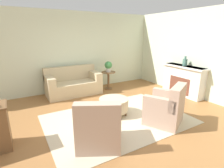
{
  "coord_description": "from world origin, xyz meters",
  "views": [
    {
      "loc": [
        -2.08,
        -3.31,
        2.04
      ],
      "look_at": [
        0.15,
        0.55,
        0.75
      ],
      "focal_mm": 28.0,
      "sensor_mm": 36.0,
      "label": 1
    }
  ],
  "objects_px": {
    "couch": "(73,84)",
    "side_table": "(108,77)",
    "armchair_right": "(166,109)",
    "armchair_left": "(98,128)",
    "potted_plant_on_side_table": "(108,66)",
    "vase_mantel_near": "(185,62)",
    "ottoman_table": "(114,104)"
  },
  "relations": [
    {
      "from": "couch",
      "to": "side_table",
      "type": "relative_size",
      "value": 2.7
    },
    {
      "from": "couch",
      "to": "side_table",
      "type": "distance_m",
      "value": 1.34
    },
    {
      "from": "side_table",
      "to": "vase_mantel_near",
      "type": "bearing_deg",
      "value": -44.36
    },
    {
      "from": "armchair_right",
      "to": "potted_plant_on_side_table",
      "type": "xyz_separation_m",
      "value": [
        0.13,
        3.0,
        0.52
      ]
    },
    {
      "from": "couch",
      "to": "vase_mantel_near",
      "type": "height_order",
      "value": "vase_mantel_near"
    },
    {
      "from": "armchair_left",
      "to": "ottoman_table",
      "type": "xyz_separation_m",
      "value": [
        0.92,
        1.0,
        -0.09
      ]
    },
    {
      "from": "couch",
      "to": "side_table",
      "type": "bearing_deg",
      "value": -5.08
    },
    {
      "from": "armchair_right",
      "to": "side_table",
      "type": "bearing_deg",
      "value": 87.59
    },
    {
      "from": "armchair_right",
      "to": "potted_plant_on_side_table",
      "type": "bearing_deg",
      "value": 87.59
    },
    {
      "from": "vase_mantel_near",
      "to": "armchair_left",
      "type": "bearing_deg",
      "value": -162.73
    },
    {
      "from": "armchair_left",
      "to": "side_table",
      "type": "xyz_separation_m",
      "value": [
        1.87,
        3.0,
        0.08
      ]
    },
    {
      "from": "couch",
      "to": "armchair_right",
      "type": "relative_size",
      "value": 1.74
    },
    {
      "from": "armchair_left",
      "to": "vase_mantel_near",
      "type": "height_order",
      "value": "vase_mantel_near"
    },
    {
      "from": "potted_plant_on_side_table",
      "to": "side_table",
      "type": "bearing_deg",
      "value": 180.0
    },
    {
      "from": "armchair_right",
      "to": "potted_plant_on_side_table",
      "type": "distance_m",
      "value": 3.05
    },
    {
      "from": "side_table",
      "to": "vase_mantel_near",
      "type": "distance_m",
      "value": 2.71
    },
    {
      "from": "armchair_left",
      "to": "vase_mantel_near",
      "type": "xyz_separation_m",
      "value": [
        3.74,
        1.16,
        0.77
      ]
    },
    {
      "from": "ottoman_table",
      "to": "vase_mantel_near",
      "type": "xyz_separation_m",
      "value": [
        2.83,
        0.17,
        0.85
      ]
    },
    {
      "from": "couch",
      "to": "potted_plant_on_side_table",
      "type": "distance_m",
      "value": 1.44
    },
    {
      "from": "couch",
      "to": "side_table",
      "type": "height_order",
      "value": "couch"
    },
    {
      "from": "vase_mantel_near",
      "to": "potted_plant_on_side_table",
      "type": "xyz_separation_m",
      "value": [
        -1.88,
        1.84,
        -0.24
      ]
    },
    {
      "from": "ottoman_table",
      "to": "vase_mantel_near",
      "type": "distance_m",
      "value": 2.96
    },
    {
      "from": "armchair_left",
      "to": "potted_plant_on_side_table",
      "type": "relative_size",
      "value": 2.68
    },
    {
      "from": "armchair_left",
      "to": "side_table",
      "type": "bearing_deg",
      "value": 58.13
    },
    {
      "from": "armchair_left",
      "to": "potted_plant_on_side_table",
      "type": "height_order",
      "value": "potted_plant_on_side_table"
    },
    {
      "from": "couch",
      "to": "vase_mantel_near",
      "type": "xyz_separation_m",
      "value": [
        3.21,
        -1.96,
        0.79
      ]
    },
    {
      "from": "side_table",
      "to": "potted_plant_on_side_table",
      "type": "xyz_separation_m",
      "value": [
        0.0,
        0.0,
        0.44
      ]
    },
    {
      "from": "armchair_right",
      "to": "potted_plant_on_side_table",
      "type": "height_order",
      "value": "potted_plant_on_side_table"
    },
    {
      "from": "armchair_right",
      "to": "vase_mantel_near",
      "type": "distance_m",
      "value": 2.44
    },
    {
      "from": "armchair_left",
      "to": "ottoman_table",
      "type": "height_order",
      "value": "armchair_left"
    },
    {
      "from": "vase_mantel_near",
      "to": "couch",
      "type": "bearing_deg",
      "value": 148.65
    },
    {
      "from": "ottoman_table",
      "to": "side_table",
      "type": "relative_size",
      "value": 1.12
    }
  ]
}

